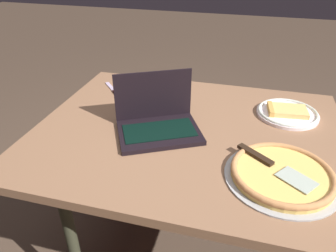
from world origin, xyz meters
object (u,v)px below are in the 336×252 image
Objects in this scene: dining_table at (188,143)px; laptop at (157,120)px; table_knife at (115,91)px; pizza_tray at (282,174)px; pizza_plate at (287,113)px.

laptop is (-0.12, -0.03, 0.11)m from dining_table.
table_knife is (-0.43, 0.25, 0.07)m from dining_table.
pizza_plate is at bearing 84.93° from pizza_tray.
laptop is 0.56m from pizza_plate.
dining_table is 4.71× the size of pizza_plate.
pizza_tray is (-0.04, -0.43, 0.00)m from pizza_plate.
table_knife reaches higher than dining_table.
pizza_plate and pizza_tray have the same top height.
pizza_plate is (0.50, 0.26, -0.03)m from laptop.
laptop reaches higher than dining_table.
laptop is 0.42m from table_knife.
pizza_plate is (0.38, 0.22, 0.08)m from dining_table.
dining_table is at bearing -149.76° from pizza_plate.
pizza_tray reaches higher than table_knife.
laptop is at bearing -43.00° from table_knife.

